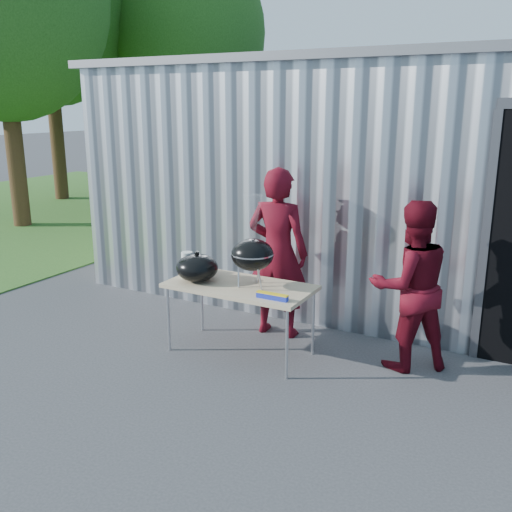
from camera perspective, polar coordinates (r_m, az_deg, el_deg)
The scene contains 12 objects.
ground at distance 5.59m, azimuth -3.70°, elevation -12.15°, with size 80.00×80.00×0.00m, color #38383B.
building at distance 9.01m, azimuth 17.20°, elevation 7.90°, with size 8.20×6.20×3.10m.
grass_patch at distance 15.71m, azimuth -20.19°, elevation 4.76°, with size 10.00×12.00×0.02m, color #2D591E.
tree_far at distance 16.17m, azimuth -6.76°, elevation 21.29°, with size 4.04×4.04×6.69m.
folding_table at distance 5.87m, azimuth -1.62°, elevation -3.25°, with size 1.50×0.75×0.75m.
kettle_grill at distance 5.67m, azimuth -0.37°, elevation 0.96°, with size 0.44×0.44×0.94m.
grill_lid at distance 5.97m, azimuth -5.91°, elevation -1.17°, with size 0.44×0.44×0.32m.
paper_towels at distance 6.10m, azimuth -6.89°, elevation -0.88°, with size 0.12×0.12×0.28m, color white.
white_tub at distance 6.26m, azimuth -5.22°, elevation -1.28°, with size 0.20×0.15×0.10m, color white.
foil_box at distance 5.41m, azimuth 1.63°, elevation -4.05°, with size 0.32×0.06×0.06m.
person_cook at distance 6.31m, azimuth 2.18°, elevation 0.32°, with size 0.69×0.45×1.90m, color #570915.
person_bystander at distance 5.72m, azimuth 15.17°, elevation -2.90°, with size 0.82×0.64×1.68m, color #570915.
Camera 1 is at (2.68, -4.19, 2.54)m, focal length 40.00 mm.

